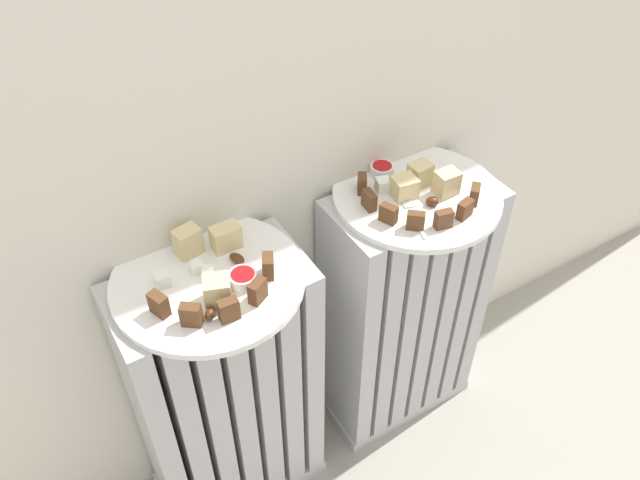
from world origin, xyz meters
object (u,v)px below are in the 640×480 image
at_px(plate_right, 417,195).
at_px(fork, 414,216).
at_px(jam_bowl_right, 382,169).
at_px(jam_bowl_left, 243,278).
at_px(radiator_right, 402,311).
at_px(plate_left, 208,279).
at_px(radiator_left, 228,396).

xyz_separation_m(plate_right, fork, (-0.05, -0.05, 0.01)).
xyz_separation_m(jam_bowl_right, fork, (-0.02, -0.13, -0.01)).
height_order(plate_right, jam_bowl_left, jam_bowl_left).
distance_m(radiator_right, plate_left, 0.52).
bearing_deg(plate_right, plate_left, 180.00).
bearing_deg(fork, jam_bowl_left, 178.34).
bearing_deg(radiator_right, jam_bowl_left, -173.56).
distance_m(plate_right, jam_bowl_right, 0.08).
bearing_deg(radiator_right, plate_left, 180.00).
distance_m(radiator_left, jam_bowl_right, 0.52).
distance_m(plate_left, plate_right, 0.42).
bearing_deg(plate_left, jam_bowl_left, -44.81).
relative_size(radiator_right, fork, 5.89).
relative_size(radiator_left, jam_bowl_right, 13.95).
bearing_deg(radiator_left, radiator_right, 0.00).
relative_size(radiator_right, jam_bowl_right, 13.95).
bearing_deg(plate_right, radiator_left, 180.00).
height_order(radiator_right, fork, fork).
bearing_deg(radiator_right, plate_right, 0.00).
xyz_separation_m(plate_left, fork, (0.37, -0.05, 0.01)).
height_order(radiator_right, plate_left, plate_left).
height_order(radiator_right, plate_right, plate_right).
relative_size(radiator_left, plate_left, 2.00).
relative_size(plate_left, fork, 2.94).
height_order(plate_left, fork, fork).
bearing_deg(jam_bowl_left, jam_bowl_right, 19.03).
bearing_deg(jam_bowl_right, jam_bowl_left, -160.97).
height_order(plate_right, fork, fork).
xyz_separation_m(jam_bowl_left, fork, (0.33, -0.01, -0.01)).
height_order(radiator_left, jam_bowl_left, jam_bowl_left).
xyz_separation_m(plate_left, plate_right, (0.42, 0.00, 0.00)).
height_order(plate_left, jam_bowl_right, jam_bowl_right).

